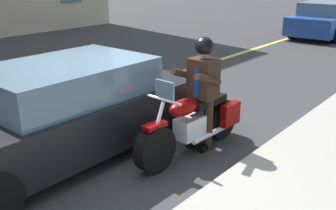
{
  "coord_description": "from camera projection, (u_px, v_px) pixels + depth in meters",
  "views": [
    {
      "loc": [
        3.83,
        4.31,
        2.67
      ],
      "look_at": [
        -0.34,
        0.83,
        0.75
      ],
      "focal_mm": 41.51,
      "sensor_mm": 36.0,
      "label": 1
    }
  ],
  "objects": [
    {
      "name": "lane_center_stripe",
      "position": [
        44.0,
        115.0,
        7.47
      ],
      "size": [
        60.0,
        0.16,
        0.01
      ],
      "primitive_type": "cube",
      "color": "#E5DB4C",
      "rests_on": "ground_plane"
    },
    {
      "name": "motorcycle_main",
      "position": [
        194.0,
        124.0,
        5.86
      ],
      "size": [
        2.22,
        0.64,
        1.26
      ],
      "color": "black",
      "rests_on": "ground_plane"
    },
    {
      "name": "ground_plane",
      "position": [
        115.0,
        143.0,
        6.26
      ],
      "size": [
        80.0,
        80.0,
        0.0
      ],
      "primitive_type": "plane",
      "color": "#333335"
    },
    {
      "name": "rider_main",
      "position": [
        202.0,
        84.0,
        5.8
      ],
      "size": [
        0.63,
        0.56,
        1.74
      ],
      "color": "black",
      "rests_on": "ground_plane"
    },
    {
      "name": "car_dark",
      "position": [
        61.0,
        112.0,
        5.64
      ],
      "size": [
        4.6,
        1.92,
        1.4
      ],
      "color": "black",
      "rests_on": "ground_plane"
    },
    {
      "name": "car_silver",
      "position": [
        327.0,
        19.0,
        15.99
      ],
      "size": [
        4.6,
        1.92,
        1.4
      ],
      "color": "navy",
      "rests_on": "ground_plane"
    }
  ]
}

